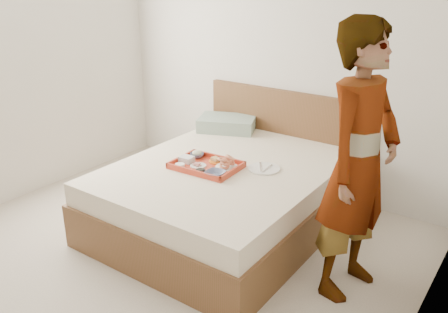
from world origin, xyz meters
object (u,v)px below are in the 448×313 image
at_px(bed, 226,195).
at_px(person, 359,164).
at_px(tray, 206,165).
at_px(dinner_plate, 264,169).

xyz_separation_m(bed, person, (1.14, -0.20, 0.62)).
bearing_deg(tray, bed, 49.85).
height_order(tray, dinner_plate, tray).
bearing_deg(bed, person, -10.11).
height_order(bed, person, person).
height_order(bed, dinner_plate, dinner_plate).
xyz_separation_m(bed, dinner_plate, (0.29, 0.11, 0.27)).
bearing_deg(tray, person, -6.08).
distance_m(tray, dinner_plate, 0.46).
relative_size(tray, person, 0.29).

